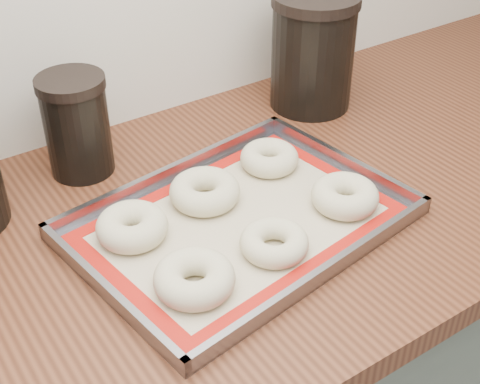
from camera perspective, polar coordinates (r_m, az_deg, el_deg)
countertop at (r=1.00m, az=-2.75°, el=-3.04°), size 3.06×0.68×0.04m
baking_tray at (r=0.97m, az=0.00°, el=-2.56°), size 0.50×0.39×0.03m
baking_mat at (r=0.97m, az=-0.00°, el=-2.66°), size 0.46×0.35×0.00m
bagel_front_left at (r=0.85m, az=-3.92°, el=-7.37°), size 0.11×0.11×0.04m
bagel_front_mid at (r=0.91m, az=2.94°, el=-4.33°), size 0.11×0.11×0.03m
bagel_front_right at (r=1.00m, az=8.95°, el=-0.34°), size 0.13×0.13×0.04m
bagel_back_left at (r=0.94m, az=-9.20°, el=-2.93°), size 0.13×0.13×0.04m
bagel_back_mid at (r=1.00m, az=-3.03°, el=0.06°), size 0.14×0.14×0.04m
bagel_back_right at (r=1.08m, az=2.52°, el=2.92°), size 0.12×0.12×0.04m
canister_mid at (r=1.08m, az=-13.76°, el=5.56°), size 0.11×0.11×0.16m
canister_right at (r=1.24m, az=6.23°, el=11.85°), size 0.16×0.16×0.21m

